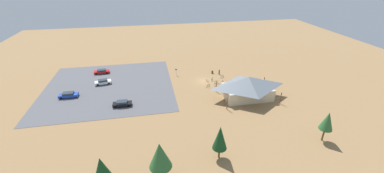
{
  "coord_description": "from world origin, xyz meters",
  "views": [
    {
      "loc": [
        16.11,
        62.89,
        30.74
      ],
      "look_at": [
        4.76,
        5.16,
        1.2
      ],
      "focal_mm": 22.53,
      "sensor_mm": 36.0,
      "label": 1
    }
  ],
  "objects": [
    {
      "name": "lot_sign",
      "position": [
        7.61,
        -5.99,
        1.41
      ],
      "size": [
        0.56,
        0.08,
        2.2
      ],
      "color": "#99999E",
      "rests_on": "ground"
    },
    {
      "name": "ground",
      "position": [
        0.0,
        0.0,
        0.0
      ],
      "size": [
        160.0,
        160.0,
        0.0
      ],
      "primitive_type": "plane",
      "color": "#937047",
      "rests_on": "ground"
    },
    {
      "name": "car_blue_aisle_side",
      "position": [
        37.06,
        2.79,
        0.74
      ],
      "size": [
        4.7,
        1.89,
        1.36
      ],
      "color": "#1E42B2",
      "rests_on": "parking_lot_asphalt"
    },
    {
      "name": "bicycle_teal_yard_front",
      "position": [
        -2.35,
        0.11,
        0.4
      ],
      "size": [
        0.89,
        1.53,
        0.89
      ],
      "color": "black",
      "rests_on": "ground"
    },
    {
      "name": "pine_far_west",
      "position": [
        -16.26,
        30.88,
        4.54
      ],
      "size": [
        2.52,
        2.52,
        6.42
      ],
      "color": "brown",
      "rests_on": "ground"
    },
    {
      "name": "car_white_far_end",
      "position": [
        29.28,
        -3.63,
        0.75
      ],
      "size": [
        4.73,
        2.56,
        1.41
      ],
      "color": "white",
      "rests_on": "parking_lot_asphalt"
    },
    {
      "name": "pine_center",
      "position": [
        15.5,
        34.46,
        4.93
      ],
      "size": [
        3.6,
        3.6,
        7.21
      ],
      "color": "brown",
      "rests_on": "ground"
    },
    {
      "name": "parking_lot_asphalt",
      "position": [
        27.41,
        -1.74,
        0.03
      ],
      "size": [
        35.3,
        33.95,
        0.05
      ],
      "primitive_type": "cube",
      "color": "#56565B",
      "rests_on": "ground"
    },
    {
      "name": "bicycle_yellow_by_bin",
      "position": [
        -4.78,
        2.48,
        0.38
      ],
      "size": [
        1.21,
        1.28,
        0.84
      ],
      "color": "black",
      "rests_on": "ground"
    },
    {
      "name": "bicycle_green_yard_center",
      "position": [
        -12.7,
        4.32,
        0.4
      ],
      "size": [
        1.5,
        0.97,
        0.89
      ],
      "color": "black",
      "rests_on": "ground"
    },
    {
      "name": "bicycle_purple_front_row",
      "position": [
        -5.92,
        -1.19,
        0.35
      ],
      "size": [
        1.46,
        0.95,
        0.81
      ],
      "color": "black",
      "rests_on": "ground"
    },
    {
      "name": "pine_mideast",
      "position": [
        24.1,
        34.68,
        4.04
      ],
      "size": [
        2.87,
        2.87,
        6.15
      ],
      "color": "brown",
      "rests_on": "ground"
    },
    {
      "name": "pine_east",
      "position": [
        5.06,
        31.58,
        4.43
      ],
      "size": [
        2.57,
        2.57,
        6.71
      ],
      "color": "brown",
      "rests_on": "ground"
    },
    {
      "name": "bicycle_silver_mid_cluster",
      "position": [
        -3.02,
        1.78,
        0.37
      ],
      "size": [
        1.54,
        0.78,
        0.81
      ],
      "color": "black",
      "rests_on": "ground"
    },
    {
      "name": "bicycle_red_yard_right",
      "position": [
        -0.66,
        0.87,
        0.36
      ],
      "size": [
        0.55,
        1.67,
        0.84
      ],
      "color": "black",
      "rests_on": "ground"
    },
    {
      "name": "bike_pavilion",
      "position": [
        -8.47,
        11.71,
        3.27
      ],
      "size": [
        14.2,
        9.51,
        5.88
      ],
      "color": "beige",
      "rests_on": "ground"
    },
    {
      "name": "bicycle_black_lone_east",
      "position": [
        -0.16,
        4.0,
        0.36
      ],
      "size": [
        1.4,
        1.1,
        0.8
      ],
      "color": "black",
      "rests_on": "ground"
    },
    {
      "name": "bicycle_white_edge_north",
      "position": [
        -13.38,
        2.59,
        0.37
      ],
      "size": [
        0.88,
        1.48,
        0.86
      ],
      "color": "black",
      "rests_on": "ground"
    },
    {
      "name": "bicycle_silver_yard_left",
      "position": [
        -11.58,
        2.51,
        0.38
      ],
      "size": [
        0.87,
        1.61,
        0.83
      ],
      "color": "black",
      "rests_on": "ground"
    },
    {
      "name": "car_red_near_entry",
      "position": [
        30.7,
        -11.84,
        0.71
      ],
      "size": [
        4.72,
        2.05,
        1.31
      ],
      "color": "red",
      "rests_on": "parking_lot_asphalt"
    },
    {
      "name": "car_black_second_row",
      "position": [
        23.06,
        10.03,
        0.74
      ],
      "size": [
        4.55,
        1.91,
        1.37
      ],
      "color": "black",
      "rests_on": "parking_lot_asphalt"
    },
    {
      "name": "bicycle_orange_near_porch",
      "position": [
        -16.05,
        4.21,
        0.35
      ],
      "size": [
        1.65,
        0.48,
        0.83
      ],
      "color": "black",
      "rests_on": "ground"
    },
    {
      "name": "bicycle_blue_near_sign",
      "position": [
        -2.79,
        3.88,
        0.38
      ],
      "size": [
        1.75,
        0.48,
        0.81
      ],
      "color": "black",
      "rests_on": "ground"
    },
    {
      "name": "trash_bin",
      "position": [
        -3.89,
        -5.12,
        0.45
      ],
      "size": [
        0.6,
        0.6,
        0.9
      ],
      "primitive_type": "cylinder",
      "color": "brown",
      "rests_on": "ground"
    },
    {
      "name": "visitor_crossing_yard",
      "position": [
        -5.82,
        -4.05,
        0.89
      ],
      "size": [
        0.36,
        0.39,
        1.71
      ],
      "color": "#2D3347",
      "rests_on": "ground"
    }
  ]
}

